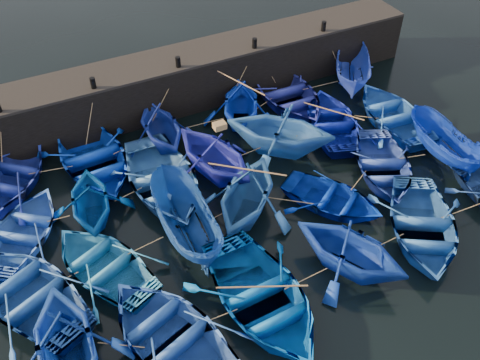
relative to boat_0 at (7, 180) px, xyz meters
name	(u,v)px	position (x,y,z in m)	size (l,w,h in m)	color
ground	(278,244)	(8.60, -7.66, -0.56)	(120.00, 120.00, 0.00)	black
quay_wall	(174,83)	(8.60, 2.84, 0.69)	(26.00, 2.50, 2.50)	black
quay_top	(172,59)	(8.60, 2.84, 2.00)	(26.00, 2.50, 0.12)	black
bollard_1	(93,83)	(4.60, 1.94, 2.31)	(0.24, 0.24, 0.50)	black
bollard_2	(178,62)	(8.60, 1.94, 2.31)	(0.24, 0.24, 0.50)	black
bollard_3	(255,43)	(12.60, 1.94, 2.31)	(0.24, 0.24, 0.50)	black
bollard_4	(324,26)	(16.60, 1.94, 2.31)	(0.24, 0.24, 0.50)	black
boat_0	(7,180)	(0.00, 0.00, 0.00)	(3.84, 5.37, 1.11)	navy
boat_1	(93,159)	(3.57, -0.32, 0.04)	(4.13, 5.78, 1.20)	#0731BB
boat_2	(160,126)	(6.84, 0.03, 0.50)	(3.45, 4.01, 2.11)	navy
boat_3	(241,104)	(10.84, -0.07, 0.55)	(3.62, 4.20, 2.21)	#072ED0
boat_4	(287,94)	(13.68, 0.34, 0.02)	(4.01, 5.61, 1.16)	navy
boat_5	(353,71)	(17.54, 0.21, 0.37)	(1.80, 4.79, 1.85)	blue
boat_6	(24,231)	(0.12, -3.12, -0.09)	(3.23, 4.52, 0.94)	blue
boat_7	(90,200)	(2.76, -3.19, 0.44)	(3.26, 3.78, 1.99)	navy
boat_8	(162,180)	(5.77, -2.94, 0.04)	(4.15, 5.80, 1.20)	blue
boat_9	(214,153)	(8.13, -2.96, 0.64)	(3.92, 4.54, 2.39)	#1C22A1
boat_10	(280,128)	(11.42, -2.81, 0.72)	(4.20, 4.87, 2.56)	blue
boat_11	(332,121)	(14.48, -2.51, -0.05)	(3.52, 4.93, 1.02)	#041280
boat_12	(393,114)	(17.41, -3.38, -0.02)	(3.71, 5.19, 1.08)	blue
boat_13	(29,293)	(-0.21, -6.17, 0.01)	(3.90, 5.45, 1.13)	#1E4E95
boat_14	(104,264)	(2.39, -6.05, -0.06)	(3.41, 4.76, 0.99)	#1E6FB2
boat_15	(185,221)	(5.62, -5.84, 0.40)	(1.87, 4.96, 1.92)	navy
boat_16	(247,193)	(8.27, -5.71, 0.62)	(3.87, 4.49, 2.36)	#215694
boat_17	(332,199)	(11.56, -6.88, -0.12)	(3.00, 4.19, 0.87)	#002297
boat_18	(383,166)	(14.60, -6.20, -0.05)	(3.46, 4.84, 1.00)	#233F99
boat_19	(442,144)	(17.57, -6.48, 0.27)	(1.60, 4.25, 1.65)	#082A9F
boat_20	(64,343)	(0.45, -9.04, 0.63)	(3.88, 4.50, 2.37)	#143FA2
boat_21	(172,336)	(3.50, -9.85, 0.01)	(3.93, 5.49, 1.14)	#1E4AA0
boat_22	(262,298)	(6.68, -9.90, 0.04)	(4.15, 5.80, 1.20)	#024EA7
boat_23	(351,249)	(10.26, -9.80, 0.57)	(3.71, 4.30, 2.26)	#0E3299
boat_24	(422,226)	(13.70, -9.73, -0.01)	(3.80, 5.31, 1.10)	#20549F
wooden_crate	(220,126)	(8.43, -2.96, 1.97)	(0.51, 0.38, 0.27)	olive
mooring_ropes	(232,149)	(9.10, -2.72, 0.33)	(17.59, 11.78, 2.10)	tan
loose_oars	(273,152)	(10.07, -4.55, 1.17)	(10.05, 11.91, 1.40)	#99724C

